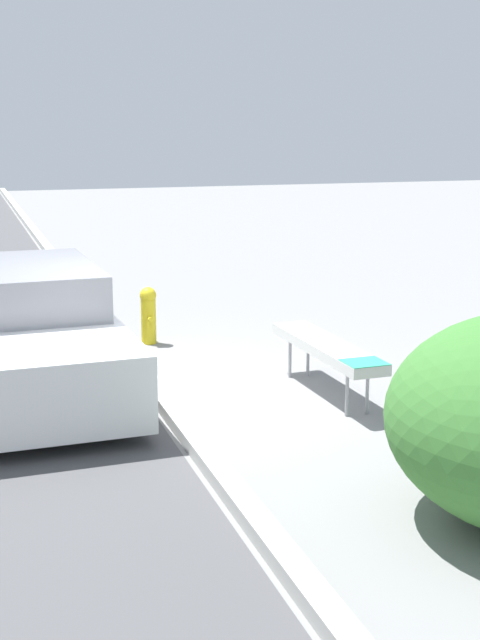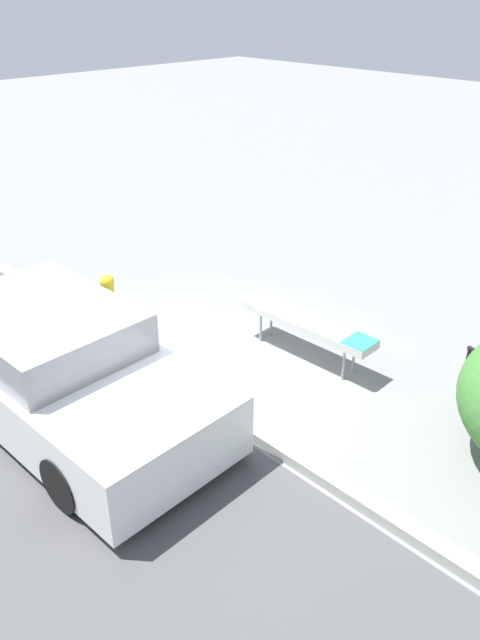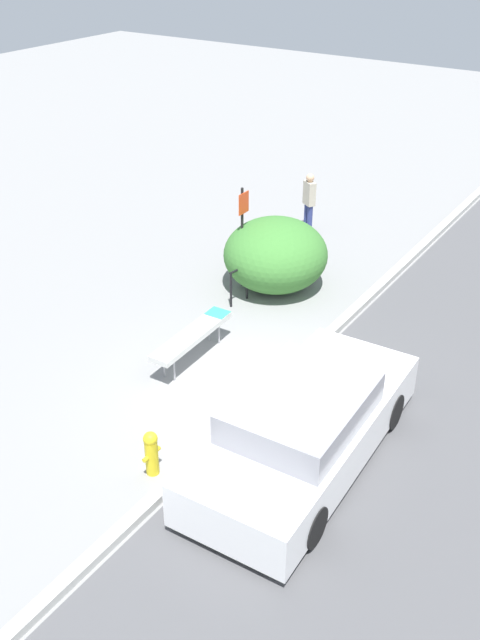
# 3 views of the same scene
# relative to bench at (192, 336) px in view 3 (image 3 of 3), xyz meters

# --- Properties ---
(ground_plane) EXTENTS (60.00, 60.00, 0.00)m
(ground_plane) POSITION_rel_bench_xyz_m (-0.51, -1.77, -0.52)
(ground_plane) COLOR gray
(curb) EXTENTS (60.00, 0.20, 0.13)m
(curb) POSITION_rel_bench_xyz_m (-0.51, -1.77, -0.46)
(curb) COLOR #A8A8A3
(curb) RESTS_ON ground_plane
(bench) EXTENTS (2.12, 0.49, 0.59)m
(bench) POSITION_rel_bench_xyz_m (0.00, 0.00, 0.00)
(bench) COLOR #99999E
(bench) RESTS_ON ground_plane
(bike_rack) EXTENTS (0.55, 0.14, 0.83)m
(bike_rack) POSITION_rel_bench_xyz_m (2.33, 0.50, -0.02)
(bike_rack) COLOR black
(bike_rack) RESTS_ON ground_plane
(sign_post) EXTENTS (0.36, 0.08, 2.30)m
(sign_post) POSITION_rel_bench_xyz_m (3.04, 0.88, 0.86)
(sign_post) COLOR black
(sign_post) RESTS_ON ground_plane
(fire_hydrant) EXTENTS (0.36, 0.22, 0.77)m
(fire_hydrant) POSITION_rel_bench_xyz_m (-2.83, -1.36, -0.11)
(fire_hydrant) COLOR gold
(fire_hydrant) RESTS_ON ground_plane
(shrub_hedge) EXTENTS (2.31, 2.29, 1.59)m
(shrub_hedge) POSITION_rel_bench_xyz_m (3.38, 0.24, 0.27)
(shrub_hedge) COLOR #3D7A33
(shrub_hedge) RESTS_ON ground_plane
(pedestrian) EXTENTS (0.36, 0.40, 1.56)m
(pedestrian) POSITION_rel_bench_xyz_m (6.56, 1.15, 0.31)
(pedestrian) COLOR navy
(pedestrian) RESTS_ON ground_plane
(parked_car_near) EXTENTS (4.77, 2.03, 1.35)m
(parked_car_near) POSITION_rel_bench_xyz_m (-1.33, -3.11, 0.11)
(parked_car_near) COLOR black
(parked_car_near) RESTS_ON ground_plane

